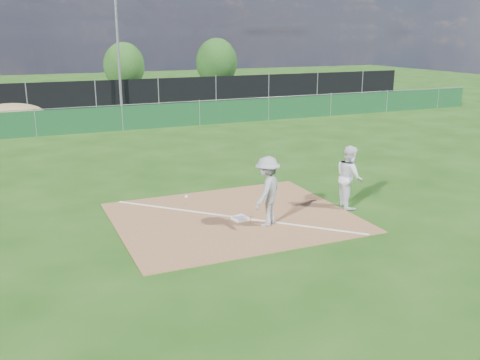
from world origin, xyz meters
name	(u,v)px	position (x,y,z in m)	size (l,w,h in m)	color
ground	(148,150)	(0.00, 10.00, 0.00)	(90.00, 90.00, 0.00)	#1B440E
infield_dirt	(233,217)	(0.00, 1.00, 0.01)	(6.00, 5.00, 0.02)	brown
foul_line	(233,217)	(0.00, 1.00, 0.03)	(0.08, 7.00, 0.01)	white
green_fence	(122,118)	(0.00, 15.00, 0.60)	(44.00, 0.05, 1.20)	#113E1D
dirt_mound	(11,115)	(-5.00, 18.50, 0.58)	(3.38, 2.60, 1.17)	olive
black_fence	(96,95)	(0.00, 23.00, 0.90)	(46.00, 0.04, 1.80)	black
parking_lot	(85,100)	(0.00, 28.00, 0.01)	(46.00, 9.00, 0.01)	black
light_pole	(118,44)	(1.50, 22.70, 4.00)	(0.16, 0.16, 8.00)	slate
first_base	(240,218)	(0.08, 0.73, 0.06)	(0.36, 0.36, 0.08)	white
play_at_first	(267,191)	(0.55, 0.14, 0.89)	(2.74, 1.23, 1.74)	#A6A6A8
runner	(349,177)	(3.26, 0.57, 0.86)	(0.84, 0.65, 1.73)	white
car_mid	(56,92)	(-1.96, 27.79, 0.68)	(1.42, 4.08, 1.35)	black
car_right	(156,89)	(5.13, 27.77, 0.60)	(1.65, 4.06, 1.18)	black
tree_mid	(124,66)	(3.96, 33.28, 2.02)	(3.31, 3.31, 3.92)	#382316
tree_right	(217,62)	(11.82, 32.70, 2.17)	(3.55, 3.55, 4.22)	#382316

